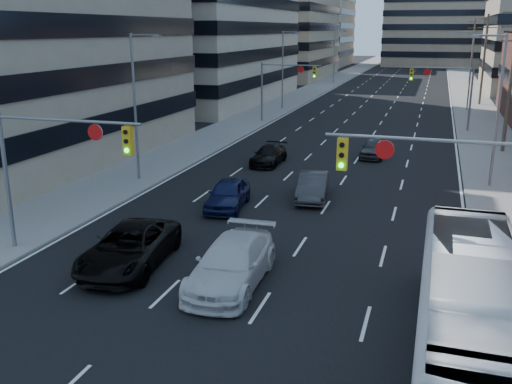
{
  "coord_description": "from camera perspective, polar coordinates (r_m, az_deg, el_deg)",
  "views": [
    {
      "loc": [
        6.99,
        -10.97,
        9.25
      ],
      "look_at": [
        -0.39,
        12.48,
        2.2
      ],
      "focal_mm": 40.0,
      "sensor_mm": 36.0,
      "label": 1
    }
  ],
  "objects": [
    {
      "name": "streetlight_left_far",
      "position": [
        102.53,
        7.95,
        13.51
      ],
      "size": [
        2.03,
        0.22,
        9.0
      ],
      "color": "slate",
      "rests_on": "ground"
    },
    {
      "name": "streetlight_left_near",
      "position": [
        35.74,
        -11.82,
        8.92
      ],
      "size": [
        2.03,
        0.22,
        9.0
      ],
      "color": "slate",
      "rests_on": "ground"
    },
    {
      "name": "black_pickup",
      "position": [
        23.49,
        -12.56,
        -5.43
      ],
      "size": [
        3.37,
        6.18,
        1.64
      ],
      "primitive_type": "imported",
      "rotation": [
        0.0,
        0.0,
        0.11
      ],
      "color": "black",
      "rests_on": "ground"
    },
    {
      "name": "signal_near_left",
      "position": [
        24.35,
        -19.43,
        3.42
      ],
      "size": [
        6.59,
        0.33,
        6.0
      ],
      "color": "slate",
      "rests_on": "ground"
    },
    {
      "name": "sidewalk_right",
      "position": [
        141.34,
        19.66,
        11.38
      ],
      "size": [
        5.0,
        300.0,
        0.15
      ],
      "primitive_type": "cube",
      "color": "slate",
      "rests_on": "ground"
    },
    {
      "name": "white_van",
      "position": [
        21.41,
        -2.45,
        -7.14
      ],
      "size": [
        2.55,
        5.89,
        1.69
      ],
      "primitive_type": "imported",
      "rotation": [
        0.0,
        0.0,
        0.03
      ],
      "color": "silver",
      "rests_on": "ground"
    },
    {
      "name": "sedan_black_far",
      "position": [
        40.36,
        1.28,
        3.7
      ],
      "size": [
        1.86,
        4.5,
        1.3
      ],
      "primitive_type": "imported",
      "rotation": [
        0.0,
        0.0,
        -0.01
      ],
      "color": "black",
      "rests_on": "ground"
    },
    {
      "name": "streetlight_left_mid",
      "position": [
        68.34,
        2.81,
        12.46
      ],
      "size": [
        2.03,
        0.22,
        9.0
      ],
      "color": "slate",
      "rests_on": "ground"
    },
    {
      "name": "transit_bus",
      "position": [
        17.11,
        20.7,
        -11.5
      ],
      "size": [
        2.82,
        11.85,
        3.3
      ],
      "primitive_type": "imported",
      "rotation": [
        0.0,
        0.0,
        -0.0
      ],
      "color": "white",
      "rests_on": "ground"
    },
    {
      "name": "streetlight_right_far",
      "position": [
        71.17,
        20.58,
        11.63
      ],
      "size": [
        2.03,
        0.22,
        9.0
      ],
      "color": "slate",
      "rests_on": "ground"
    },
    {
      "name": "utility_pole_block",
      "position": [
        47.39,
        24.15,
        10.43
      ],
      "size": [
        2.2,
        0.28,
        11.0
      ],
      "color": "#4C3D2D",
      "rests_on": "ground"
    },
    {
      "name": "signal_far_right",
      "position": [
        56.19,
        18.4,
        10.15
      ],
      "size": [
        6.09,
        0.33,
        6.0
      ],
      "color": "slate",
      "rests_on": "ground"
    },
    {
      "name": "utility_pole_distant",
      "position": [
        107.16,
        20.82,
        13.14
      ],
      "size": [
        2.2,
        0.28,
        11.0
      ],
      "color": "#4C3D2D",
      "rests_on": "ground"
    },
    {
      "name": "office_left_far",
      "position": [
        115.23,
        1.94,
        15.37
      ],
      "size": [
        20.0,
        30.0,
        16.0
      ],
      "primitive_type": "cube",
      "color": "gray",
      "rests_on": "ground"
    },
    {
      "name": "streetlight_right_near",
      "position": [
        36.37,
        22.87,
        8.14
      ],
      "size": [
        2.03,
        0.22,
        9.0
      ],
      "color": "slate",
      "rests_on": "ground"
    },
    {
      "name": "sedan_blue",
      "position": [
        30.39,
        -2.84,
        -0.21
      ],
      "size": [
        2.33,
        4.73,
        1.55
      ],
      "primitive_type": "imported",
      "rotation": [
        0.0,
        0.0,
        0.11
      ],
      "color": "#0E1439",
      "rests_on": "ground"
    },
    {
      "name": "signal_far_left",
      "position": [
        58.07,
        2.82,
        11.1
      ],
      "size": [
        6.09,
        0.33,
        6.0
      ],
      "color": "slate",
      "rests_on": "ground"
    },
    {
      "name": "bg_block_left",
      "position": [
        154.98,
        4.61,
        16.23
      ],
      "size": [
        24.0,
        24.0,
        20.0
      ],
      "primitive_type": "cube",
      "color": "#ADA089",
      "rests_on": "ground"
    },
    {
      "name": "sidewalk_left",
      "position": [
        142.48,
        10.21,
        12.07
      ],
      "size": [
        5.0,
        300.0,
        0.15
      ],
      "primitive_type": "cube",
      "color": "slate",
      "rests_on": "ground"
    },
    {
      "name": "sedan_grey_right",
      "position": [
        43.45,
        11.75,
        4.33
      ],
      "size": [
        1.99,
        4.27,
        1.41
      ],
      "primitive_type": "imported",
      "rotation": [
        0.0,
        0.0,
        -0.08
      ],
      "color": "#2E2E30",
      "rests_on": "ground"
    },
    {
      "name": "sedan_grey_center",
      "position": [
        32.11,
        5.71,
        0.55
      ],
      "size": [
        2.1,
        4.65,
        1.48
      ],
      "primitive_type": "imported",
      "rotation": [
        0.0,
        0.0,
        0.12
      ],
      "color": "#2E2E30",
      "rests_on": "ground"
    },
    {
      "name": "signal_near_right",
      "position": [
        19.6,
        18.24,
        0.63
      ],
      "size": [
        6.59,
        0.33,
        6.0
      ],
      "color": "slate",
      "rests_on": "ground"
    },
    {
      "name": "road_surface",
      "position": [
        141.45,
        14.92,
        11.74
      ],
      "size": [
        18.0,
        300.0,
        0.02
      ],
      "primitive_type": "cube",
      "color": "black",
      "rests_on": "ground"
    },
    {
      "name": "utility_pole_midblock",
      "position": [
        77.23,
        21.85,
        12.32
      ],
      "size": [
        2.2,
        0.28,
        11.0
      ],
      "color": "#4C3D2D",
      "rests_on": "ground"
    }
  ]
}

